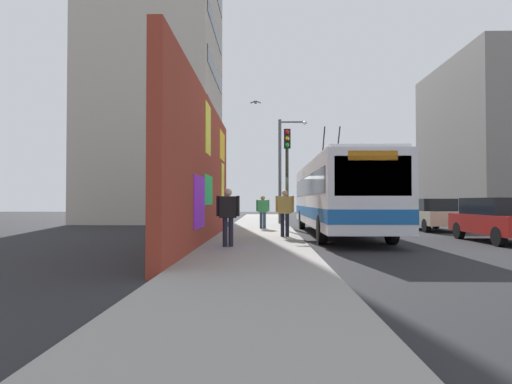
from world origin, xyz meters
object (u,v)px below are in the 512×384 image
object	(u,v)px
pedestrian_midblock	(263,209)
traffic_light	(287,163)
pedestrian_near_wall	(228,212)
parked_car_champagne	(431,214)
city_bus	(337,194)
parked_car_red	(499,219)
pedestrian_at_curb	(285,209)
street_lamp	(283,163)

from	to	relation	value
pedestrian_midblock	traffic_light	xyz separation A→B (m)	(-1.92, -1.08, 2.08)
pedestrian_near_wall	traffic_light	distance (m)	6.95
parked_car_champagne	pedestrian_near_wall	distance (m)	13.22
traffic_light	city_bus	bearing A→B (deg)	-91.77
parked_car_champagne	pedestrian_midblock	world-z (taller)	pedestrian_midblock
pedestrian_midblock	parked_car_red	bearing A→B (deg)	-121.53
city_bus	pedestrian_midblock	distance (m)	3.85
parked_car_red	pedestrian_near_wall	bearing A→B (deg)	108.22
city_bus	pedestrian_midblock	xyz separation A→B (m)	(1.98, 3.23, -0.70)
city_bus	traffic_light	size ratio (longest dim) A/B	2.80
pedestrian_at_curb	pedestrian_midblock	distance (m)	4.81
parked_car_champagne	street_lamp	xyz separation A→B (m)	(3.53, 7.25, 2.86)
city_bus	pedestrian_near_wall	world-z (taller)	city_bus
parked_car_red	street_lamp	bearing A→B (deg)	36.59
parked_car_champagne	pedestrian_at_curb	xyz separation A→B (m)	(-5.80, 7.58, 0.33)
city_bus	street_lamp	bearing A→B (deg)	17.31
pedestrian_near_wall	traffic_light	bearing A→B (deg)	-17.71
parked_car_red	traffic_light	xyz separation A→B (m)	(3.25, 7.35, 2.31)
parked_car_champagne	pedestrian_near_wall	xyz separation A→B (m)	(-9.33, 9.37, 0.30)
parked_car_red	traffic_light	bearing A→B (deg)	66.14
pedestrian_midblock	traffic_light	size ratio (longest dim) A/B	0.35
pedestrian_near_wall	parked_car_champagne	bearing A→B (deg)	-45.14
traffic_light	parked_car_champagne	bearing A→B (deg)	-67.86
city_bus	pedestrian_midblock	world-z (taller)	city_bus
pedestrian_near_wall	street_lamp	bearing A→B (deg)	-9.37
pedestrian_at_curb	pedestrian_midblock	bearing A→B (deg)	10.16
pedestrian_at_curb	parked_car_red	bearing A→B (deg)	-93.30
parked_car_champagne	street_lamp	world-z (taller)	street_lamp
pedestrian_at_curb	traffic_light	xyz separation A→B (m)	(2.81, -0.23, 1.98)
city_bus	pedestrian_at_curb	size ratio (longest dim) A/B	7.27
pedestrian_at_curb	street_lamp	world-z (taller)	street_lamp
pedestrian_at_curb	pedestrian_near_wall	distance (m)	3.95
pedestrian_at_curb	pedestrian_near_wall	bearing A→B (deg)	152.99
city_bus	parked_car_red	world-z (taller)	city_bus
pedestrian_midblock	pedestrian_at_curb	bearing A→B (deg)	-169.84
parked_car_champagne	pedestrian_at_curb	size ratio (longest dim) A/B	2.58
pedestrian_at_curb	traffic_light	size ratio (longest dim) A/B	0.38
traffic_light	street_lamp	distance (m)	6.54
pedestrian_at_curb	pedestrian_midblock	world-z (taller)	pedestrian_at_curb
parked_car_red	pedestrian_at_curb	distance (m)	7.60
pedestrian_at_curb	street_lamp	size ratio (longest dim) A/B	0.28
traffic_light	street_lamp	xyz separation A→B (m)	(6.52, -0.10, 0.55)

